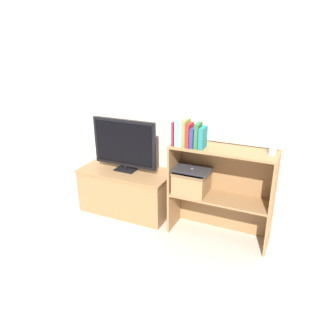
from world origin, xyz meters
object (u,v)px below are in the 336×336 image
object	(u,v)px
book_ivory	(183,132)
book_navy	(194,137)
storage_basket_left	(192,180)
tv	(124,144)
book_maroon	(175,133)
book_olive	(186,133)
book_crimson	(190,135)
laptop	(192,170)
book_forest	(198,135)
tv_stand	(127,190)
book_teal	(203,138)
baby_monitor	(273,149)
book_skyblue	(179,132)

from	to	relation	value
book_ivory	book_navy	xyz separation A→B (m)	(0.11, 0.00, -0.03)
storage_basket_left	tv	bearing A→B (deg)	174.08
book_maroon	book_olive	world-z (taller)	book_olive
book_maroon	storage_basket_left	bearing A→B (deg)	18.11
tv	book_maroon	size ratio (longest dim) A/B	3.29
book_olive	book_crimson	size ratio (longest dim) A/B	1.13
tv	laptop	distance (m)	0.78
book_crimson	book_forest	bearing A→B (deg)	-0.00
tv	book_navy	bearing A→B (deg)	-9.27
tv_stand	book_maroon	size ratio (longest dim) A/B	4.59
tv_stand	tv	xyz separation A→B (m)	(0.00, -0.00, 0.53)
book_teal	baby_monitor	xyz separation A→B (m)	(0.58, 0.06, -0.04)
tv_stand	laptop	bearing A→B (deg)	-6.04
book_teal	laptop	bearing A→B (deg)	155.01
tv	book_teal	distance (m)	0.91
book_maroon	book_ivory	size ratio (longest dim) A/B	0.91
book_navy	baby_monitor	world-z (taller)	book_navy
storage_basket_left	baby_monitor	bearing A→B (deg)	1.25
tv_stand	book_skyblue	size ratio (longest dim) A/B	4.18
book_maroon	baby_monitor	size ratio (longest dim) A/B	1.50
book_navy	laptop	distance (m)	0.34
tv	book_forest	bearing A→B (deg)	-8.84
book_maroon	book_forest	bearing A→B (deg)	0.00
book_olive	baby_monitor	size ratio (longest dim) A/B	1.64
book_maroon	baby_monitor	distance (m)	0.84
book_maroon	book_teal	world-z (taller)	book_maroon
laptop	baby_monitor	bearing A→B (deg)	1.25
book_ivory	book_olive	xyz separation A→B (m)	(0.03, 0.00, -0.00)
book_teal	laptop	xyz separation A→B (m)	(-0.11, 0.05, -0.34)
book_skyblue	book_crimson	distance (m)	0.10
book_maroon	book_crimson	bearing A→B (deg)	0.00
book_crimson	laptop	xyz separation A→B (m)	(0.02, 0.05, -0.35)
book_olive	storage_basket_left	size ratio (longest dim) A/B	0.75
book_ivory	book_forest	bearing A→B (deg)	0.00
tv	tv_stand	bearing A→B (deg)	90.00
book_ivory	baby_monitor	world-z (taller)	book_ivory
book_maroon	laptop	world-z (taller)	book_maroon
book_skyblue	book_navy	distance (m)	0.14
tv	storage_basket_left	xyz separation A→B (m)	(0.77, -0.08, -0.23)
book_maroon	book_skyblue	distance (m)	0.04
book_ivory	book_olive	distance (m)	0.03
book_navy	book_skyblue	bearing A→B (deg)	180.00
book_maroon	book_teal	xyz separation A→B (m)	(0.26, 0.00, -0.01)
book_crimson	storage_basket_left	size ratio (longest dim) A/B	0.67
book_navy	book_olive	bearing A→B (deg)	180.00
book_ivory	book_navy	world-z (taller)	book_ivory
book_ivory	book_crimson	distance (m)	0.07
book_ivory	baby_monitor	bearing A→B (deg)	4.79
book_ivory	book_teal	world-z (taller)	book_ivory
book_teal	book_skyblue	bearing A→B (deg)	180.00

